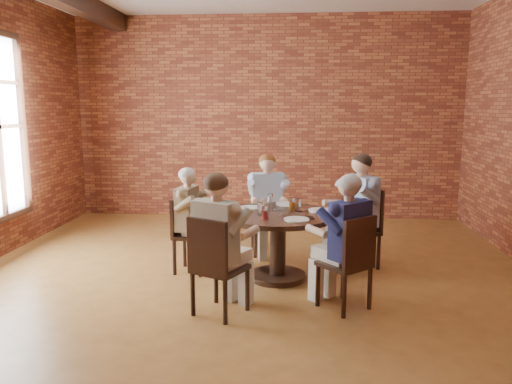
# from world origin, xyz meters

# --- Properties ---
(floor) EXTENTS (7.00, 7.00, 0.00)m
(floor) POSITION_xyz_m (0.00, 0.00, 0.00)
(floor) COLOR olive
(floor) RESTS_ON ground
(wall_back) EXTENTS (7.00, 0.00, 7.00)m
(wall_back) POSITION_xyz_m (0.00, 3.50, 1.70)
(wall_back) COLOR #964D2B
(wall_back) RESTS_ON ground
(wall_front) EXTENTS (7.00, 0.00, 7.00)m
(wall_front) POSITION_xyz_m (0.00, -3.50, 1.70)
(wall_front) COLOR #964D2B
(wall_front) RESTS_ON ground
(dining_table) EXTENTS (1.25, 1.25, 0.75)m
(dining_table) POSITION_xyz_m (0.32, 0.32, 0.53)
(dining_table) COLOR black
(dining_table) RESTS_ON floor
(chair_a) EXTENTS (0.59, 0.59, 0.95)m
(chair_a) POSITION_xyz_m (1.31, 0.85, 0.51)
(chair_a) COLOR black
(chair_a) RESTS_ON floor
(diner_a) EXTENTS (0.84, 0.79, 1.36)m
(diner_a) POSITION_xyz_m (1.24, 0.81, 0.68)
(diner_a) COLOR #3B5A99
(diner_a) RESTS_ON floor
(chair_b) EXTENTS (0.47, 0.47, 0.92)m
(chair_b) POSITION_xyz_m (0.13, 1.36, 0.50)
(chair_b) COLOR black
(chair_b) RESTS_ON floor
(diner_b) EXTENTS (0.61, 0.70, 1.30)m
(diner_b) POSITION_xyz_m (0.15, 1.28, 0.65)
(diner_b) COLOR #9DAFC8
(diner_b) RESTS_ON floor
(chair_c) EXTENTS (0.42, 0.42, 0.87)m
(chair_c) POSITION_xyz_m (-0.75, 0.50, 0.48)
(chair_c) COLOR black
(chair_c) RESTS_ON floor
(diner_c) EXTENTS (0.63, 0.54, 1.22)m
(diner_c) POSITION_xyz_m (-0.68, 0.48, 0.61)
(diner_c) COLOR brown
(diner_c) RESTS_ON floor
(chair_d) EXTENTS (0.57, 0.57, 0.93)m
(chair_d) POSITION_xyz_m (-0.22, -0.73, 0.51)
(chair_d) COLOR black
(chair_d) RESTS_ON floor
(diner_d) EXTENTS (0.76, 0.81, 1.32)m
(diner_d) POSITION_xyz_m (-0.18, -0.66, 0.66)
(diner_d) COLOR #A58B81
(diner_d) RESTS_ON floor
(chair_e) EXTENTS (0.57, 0.57, 0.91)m
(chair_e) POSITION_xyz_m (1.03, -0.50, 0.50)
(chair_e) COLOR black
(chair_e) RESTS_ON floor
(diner_e) EXTENTS (0.78, 0.79, 1.29)m
(diner_e) POSITION_xyz_m (0.97, -0.44, 0.64)
(diner_e) COLOR #181C45
(diner_e) RESTS_ON floor
(plate_a) EXTENTS (0.26, 0.26, 0.01)m
(plate_a) POSITION_xyz_m (0.78, 0.47, 0.76)
(plate_a) COLOR white
(plate_a) RESTS_ON dining_table
(plate_b) EXTENTS (0.26, 0.26, 0.01)m
(plate_b) POSITION_xyz_m (0.40, 0.80, 0.76)
(plate_b) COLOR white
(plate_b) RESTS_ON dining_table
(plate_c) EXTENTS (0.26, 0.26, 0.01)m
(plate_c) POSITION_xyz_m (-0.02, 0.55, 0.76)
(plate_c) COLOR white
(plate_c) RESTS_ON dining_table
(plate_d) EXTENTS (0.26, 0.26, 0.01)m
(plate_d) POSITION_xyz_m (0.52, -0.01, 0.76)
(plate_d) COLOR white
(plate_d) RESTS_ON dining_table
(glass_a) EXTENTS (0.07, 0.07, 0.14)m
(glass_a) POSITION_xyz_m (0.54, 0.44, 0.82)
(glass_a) COLOR white
(glass_a) RESTS_ON dining_table
(glass_b) EXTENTS (0.07, 0.07, 0.14)m
(glass_b) POSITION_xyz_m (0.47, 0.50, 0.82)
(glass_b) COLOR white
(glass_b) RESTS_ON dining_table
(glass_c) EXTENTS (0.07, 0.07, 0.14)m
(glass_c) POSITION_xyz_m (0.21, 0.74, 0.82)
(glass_c) COLOR white
(glass_c) RESTS_ON dining_table
(glass_d) EXTENTS (0.07, 0.07, 0.14)m
(glass_d) POSITION_xyz_m (0.15, 0.42, 0.82)
(glass_d) COLOR white
(glass_d) RESTS_ON dining_table
(glass_e) EXTENTS (0.07, 0.07, 0.14)m
(glass_e) POSITION_xyz_m (0.13, 0.21, 0.82)
(glass_e) COLOR white
(glass_e) RESTS_ON dining_table
(glass_f) EXTENTS (0.07, 0.07, 0.14)m
(glass_f) POSITION_xyz_m (0.19, 0.01, 0.82)
(glass_f) COLOR white
(glass_f) RESTS_ON dining_table
(smartphone) EXTENTS (0.08, 0.13, 0.01)m
(smartphone) POSITION_xyz_m (0.67, 0.10, 0.75)
(smartphone) COLOR black
(smartphone) RESTS_ON dining_table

